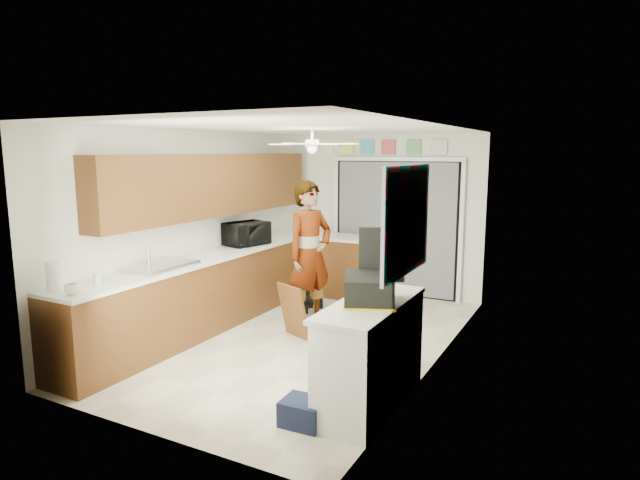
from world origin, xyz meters
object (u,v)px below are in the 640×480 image
at_px(dog, 314,295).
at_px(paper_towel_roll, 53,277).
at_px(microwave, 246,234).
at_px(cardboard_box, 341,378).
at_px(navy_crate, 303,412).
at_px(man, 310,255).
at_px(suitcase, 369,289).
at_px(cup, 72,289).

bearing_deg(dog, paper_towel_roll, -121.36).
height_order(microwave, paper_towel_roll, microwave).
height_order(cardboard_box, navy_crate, cardboard_box).
distance_m(microwave, dog, 1.29).
bearing_deg(dog, man, -81.16).
xyz_separation_m(cardboard_box, man, (-1.18, 1.53, 0.82)).
xyz_separation_m(microwave, cardboard_box, (2.30, -1.73, -0.98)).
relative_size(cardboard_box, man, 0.21).
bearing_deg(suitcase, cup, -179.84).
bearing_deg(man, dog, 43.87).
xyz_separation_m(microwave, man, (1.12, -0.21, -0.16)).
xyz_separation_m(cardboard_box, navy_crate, (0.00, -0.73, -0.02)).
height_order(suitcase, dog, suitcase).
xyz_separation_m(paper_towel_roll, dog, (0.98, 3.29, -0.86)).
xyz_separation_m(cup, suitcase, (2.48, 1.06, 0.07)).
height_order(navy_crate, man, man).
distance_m(cup, cardboard_box, 2.61).
bearing_deg(suitcase, navy_crate, -140.67).
height_order(cup, cardboard_box, cup).
relative_size(suitcase, man, 0.29).
bearing_deg(cardboard_box, dog, 124.11).
relative_size(suitcase, cardboard_box, 1.39).
xyz_separation_m(microwave, paper_towel_roll, (-0.12, -2.91, -0.02)).
distance_m(microwave, paper_towel_roll, 2.91).
bearing_deg(cup, dog, 77.54).
bearing_deg(navy_crate, cup, -168.29).
bearing_deg(cup, suitcase, 23.04).
xyz_separation_m(cardboard_box, dog, (-1.43, 2.12, 0.10)).
bearing_deg(microwave, dog, -50.74).
xyz_separation_m(paper_towel_roll, navy_crate, (2.41, 0.45, -0.98)).
distance_m(cup, dog, 3.46).
xyz_separation_m(cup, navy_crate, (2.16, 0.45, -0.89)).
relative_size(paper_towel_roll, dog, 0.50).
height_order(suitcase, cardboard_box, suitcase).
distance_m(cup, navy_crate, 2.38).
bearing_deg(cup, man, 69.94).
height_order(navy_crate, dog, dog).
bearing_deg(dog, suitcase, -66.72).
bearing_deg(navy_crate, dog, 116.77).
bearing_deg(cardboard_box, navy_crate, -90.00).
distance_m(cardboard_box, navy_crate, 0.73).
distance_m(microwave, cup, 2.91).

